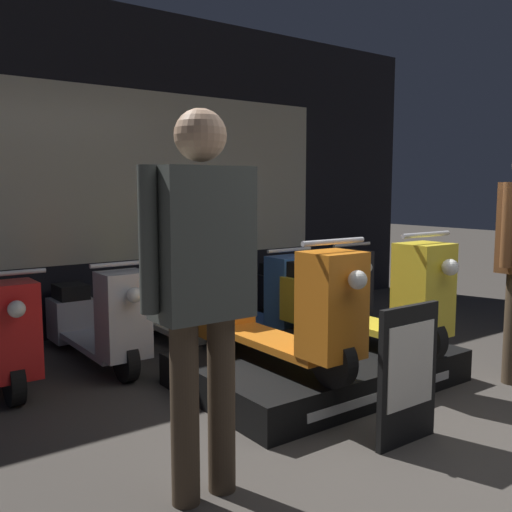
# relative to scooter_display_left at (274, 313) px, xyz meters

# --- Properties ---
(ground_plane) EXTENTS (30.00, 30.00, 0.00)m
(ground_plane) POSITION_rel_scooter_display_left_xyz_m (0.40, -1.28, -0.58)
(ground_plane) COLOR #423D38
(shop_wall_back) EXTENTS (7.16, 0.09, 3.20)m
(shop_wall_back) POSITION_rel_scooter_display_left_xyz_m (0.40, 2.44, 1.01)
(shop_wall_back) COLOR black
(shop_wall_back) RESTS_ON ground_plane
(display_platform) EXTENTS (1.91, 1.30, 0.23)m
(display_platform) POSITION_rel_scooter_display_left_xyz_m (0.43, 0.04, -0.47)
(display_platform) COLOR black
(display_platform) RESTS_ON ground_plane
(scooter_display_left) EXTENTS (0.48, 1.63, 0.90)m
(scooter_display_left) POSITION_rel_scooter_display_left_xyz_m (0.00, 0.00, 0.00)
(scooter_display_left) COLOR black
(scooter_display_left) RESTS_ON display_platform
(scooter_display_right) EXTENTS (0.48, 1.63, 0.90)m
(scooter_display_right) POSITION_rel_scooter_display_left_xyz_m (0.86, 0.00, 0.00)
(scooter_display_right) COLOR black
(scooter_display_right) RESTS_ON display_platform
(scooter_backrow_1) EXTENTS (0.48, 1.63, 0.90)m
(scooter_backrow_1) POSITION_rel_scooter_display_left_xyz_m (-0.69, 1.47, -0.23)
(scooter_backrow_1) COLOR black
(scooter_backrow_1) RESTS_ON ground_plane
(scooter_backrow_2) EXTENTS (0.48, 1.63, 0.90)m
(scooter_backrow_2) POSITION_rel_scooter_display_left_xyz_m (0.09, 1.47, -0.23)
(scooter_backrow_2) COLOR black
(scooter_backrow_2) RESTS_ON ground_plane
(scooter_backrow_3) EXTENTS (0.48, 1.63, 0.90)m
(scooter_backrow_3) POSITION_rel_scooter_display_left_xyz_m (0.88, 1.47, -0.23)
(scooter_backrow_3) COLOR black
(scooter_backrow_3) RESTS_ON ground_plane
(scooter_backrow_4) EXTENTS (0.48, 1.63, 0.90)m
(scooter_backrow_4) POSITION_rel_scooter_display_left_xyz_m (1.67, 1.47, -0.23)
(scooter_backrow_4) COLOR black
(scooter_backrow_4) RESTS_ON ground_plane
(person_left_browsing) EXTENTS (0.59, 0.24, 1.77)m
(person_left_browsing) POSITION_rel_scooter_display_left_xyz_m (-1.05, -0.81, 0.47)
(person_left_browsing) COLOR #473828
(person_left_browsing) RESTS_ON ground_plane
(price_sign_board) EXTENTS (0.46, 0.04, 0.79)m
(price_sign_board) POSITION_rel_scooter_display_left_xyz_m (0.16, -1.00, -0.19)
(price_sign_board) COLOR black
(price_sign_board) RESTS_ON ground_plane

